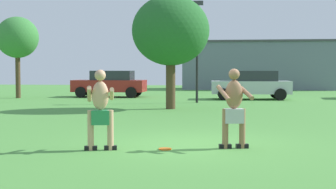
{
  "coord_description": "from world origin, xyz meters",
  "views": [
    {
      "loc": [
        0.85,
        -10.76,
        1.66
      ],
      "look_at": [
        -0.45,
        -0.69,
        1.14
      ],
      "focal_mm": 52.49,
      "sensor_mm": 36.0,
      "label": 1
    }
  ],
  "objects_px": {
    "car_red_far_end": "(110,83)",
    "tree_right_field": "(171,31)",
    "frisbee": "(165,149)",
    "car_silver_near_post": "(252,84)",
    "lamp_post": "(197,39)",
    "tree_left_field": "(17,38)",
    "player_in_green": "(100,108)",
    "player_near": "(234,106)"
  },
  "relations": [
    {
      "from": "player_near",
      "to": "lamp_post",
      "type": "height_order",
      "value": "lamp_post"
    },
    {
      "from": "player_in_green",
      "to": "frisbee",
      "type": "xyz_separation_m",
      "value": [
        1.31,
        0.23,
        -0.86
      ]
    },
    {
      "from": "player_near",
      "to": "player_in_green",
      "type": "xyz_separation_m",
      "value": [
        -2.72,
        -0.57,
        -0.02
      ]
    },
    {
      "from": "player_in_green",
      "to": "tree_left_field",
      "type": "xyz_separation_m",
      "value": [
        -9.6,
        17.25,
        2.6
      ]
    },
    {
      "from": "tree_left_field",
      "to": "tree_right_field",
      "type": "height_order",
      "value": "tree_right_field"
    },
    {
      "from": "lamp_post",
      "to": "tree_left_field",
      "type": "distance_m",
      "value": 10.89
    },
    {
      "from": "car_red_far_end",
      "to": "tree_right_field",
      "type": "bearing_deg",
      "value": -60.73
    },
    {
      "from": "car_red_far_end",
      "to": "player_in_green",
      "type": "bearing_deg",
      "value": -76.47
    },
    {
      "from": "frisbee",
      "to": "lamp_post",
      "type": "relative_size",
      "value": 0.05
    },
    {
      "from": "tree_left_field",
      "to": "tree_right_field",
      "type": "distance_m",
      "value": 11.77
    },
    {
      "from": "player_in_green",
      "to": "lamp_post",
      "type": "relative_size",
      "value": 0.33
    },
    {
      "from": "lamp_post",
      "to": "car_silver_near_post",
      "type": "bearing_deg",
      "value": 48.57
    },
    {
      "from": "player_near",
      "to": "player_in_green",
      "type": "bearing_deg",
      "value": -168.16
    },
    {
      "from": "player_in_green",
      "to": "player_near",
      "type": "bearing_deg",
      "value": 11.84
    },
    {
      "from": "player_near",
      "to": "tree_right_field",
      "type": "xyz_separation_m",
      "value": [
        -2.59,
        10.07,
        2.37
      ]
    },
    {
      "from": "player_near",
      "to": "frisbee",
      "type": "height_order",
      "value": "player_near"
    },
    {
      "from": "player_near",
      "to": "car_silver_near_post",
      "type": "xyz_separation_m",
      "value": [
        1.04,
        17.19,
        -0.06
      ]
    },
    {
      "from": "car_silver_near_post",
      "to": "car_red_far_end",
      "type": "bearing_deg",
      "value": 171.28
    },
    {
      "from": "player_in_green",
      "to": "car_silver_near_post",
      "type": "distance_m",
      "value": 18.15
    },
    {
      "from": "player_in_green",
      "to": "tree_left_field",
      "type": "height_order",
      "value": "tree_left_field"
    },
    {
      "from": "frisbee",
      "to": "tree_right_field",
      "type": "height_order",
      "value": "tree_right_field"
    },
    {
      "from": "car_silver_near_post",
      "to": "tree_right_field",
      "type": "relative_size",
      "value": 0.92
    },
    {
      "from": "player_near",
      "to": "tree_left_field",
      "type": "height_order",
      "value": "tree_left_field"
    },
    {
      "from": "player_near",
      "to": "tree_right_field",
      "type": "height_order",
      "value": "tree_right_field"
    },
    {
      "from": "frisbee",
      "to": "car_silver_near_post",
      "type": "xyz_separation_m",
      "value": [
        2.46,
        17.53,
        0.81
      ]
    },
    {
      "from": "car_silver_near_post",
      "to": "tree_left_field",
      "type": "relative_size",
      "value": 0.94
    },
    {
      "from": "car_red_far_end",
      "to": "tree_right_field",
      "type": "height_order",
      "value": "tree_right_field"
    },
    {
      "from": "player_near",
      "to": "tree_right_field",
      "type": "distance_m",
      "value": 10.66
    },
    {
      "from": "tree_left_field",
      "to": "car_silver_near_post",
      "type": "bearing_deg",
      "value": 2.17
    },
    {
      "from": "car_silver_near_post",
      "to": "player_in_green",
      "type": "bearing_deg",
      "value": -101.96
    },
    {
      "from": "player_near",
      "to": "car_red_far_end",
      "type": "distance_m",
      "value": 19.86
    },
    {
      "from": "car_silver_near_post",
      "to": "tree_right_field",
      "type": "distance_m",
      "value": 8.36
    },
    {
      "from": "frisbee",
      "to": "tree_left_field",
      "type": "height_order",
      "value": "tree_left_field"
    },
    {
      "from": "player_in_green",
      "to": "lamp_post",
      "type": "height_order",
      "value": "lamp_post"
    },
    {
      "from": "frisbee",
      "to": "car_silver_near_post",
      "type": "distance_m",
      "value": 17.72
    },
    {
      "from": "car_silver_near_post",
      "to": "car_red_far_end",
      "type": "height_order",
      "value": "same"
    },
    {
      "from": "car_red_far_end",
      "to": "frisbee",
      "type": "bearing_deg",
      "value": -72.62
    },
    {
      "from": "player_in_green",
      "to": "frisbee",
      "type": "bearing_deg",
      "value": 10.07
    },
    {
      "from": "lamp_post",
      "to": "tree_right_field",
      "type": "distance_m",
      "value": 4.03
    },
    {
      "from": "frisbee",
      "to": "lamp_post",
      "type": "xyz_separation_m",
      "value": [
        -0.35,
        14.35,
        3.13
      ]
    },
    {
      "from": "player_in_green",
      "to": "car_silver_near_post",
      "type": "relative_size",
      "value": 0.38
    },
    {
      "from": "tree_right_field",
      "to": "lamp_post",
      "type": "bearing_deg",
      "value": 78.16
    }
  ]
}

